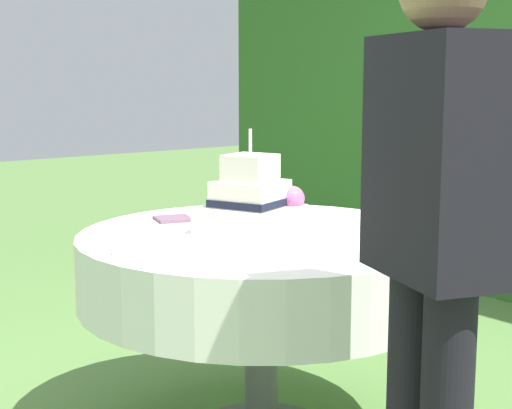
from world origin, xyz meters
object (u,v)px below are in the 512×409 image
at_px(serving_plate_near, 132,252).
at_px(standing_person, 434,243).
at_px(napkin_stack, 173,219).
at_px(serving_plate_far, 269,207).
at_px(cake_table, 262,268).
at_px(wedding_cake, 252,204).

xyz_separation_m(serving_plate_near, standing_person, (0.97, 0.23, 0.16)).
xyz_separation_m(napkin_stack, standing_person, (1.37, -0.18, 0.16)).
relative_size(serving_plate_near, serving_plate_far, 0.90).
xyz_separation_m(serving_plate_far, standing_person, (1.36, -0.65, 0.16)).
bearing_deg(standing_person, napkin_stack, 172.52).
bearing_deg(serving_plate_near, serving_plate_far, 113.87).
height_order(serving_plate_near, serving_plate_far, same).
bearing_deg(serving_plate_near, standing_person, 13.51).
bearing_deg(serving_plate_far, napkin_stack, -91.51).
height_order(cake_table, standing_person, standing_person).
xyz_separation_m(cake_table, serving_plate_far, (-0.39, 0.36, 0.13)).
relative_size(cake_table, serving_plate_far, 9.07).
distance_m(wedding_cake, napkin_stack, 0.39).
height_order(wedding_cake, serving_plate_far, wedding_cake).
relative_size(wedding_cake, standing_person, 0.24).
relative_size(wedding_cake, serving_plate_near, 3.00).
distance_m(wedding_cake, serving_plate_near, 0.52).
height_order(serving_plate_far, napkin_stack, same).
xyz_separation_m(serving_plate_near, napkin_stack, (-0.40, 0.41, 0.00)).
distance_m(cake_table, napkin_stack, 0.44).
distance_m(cake_table, serving_plate_near, 0.54).
relative_size(serving_plate_far, standing_person, 0.09).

